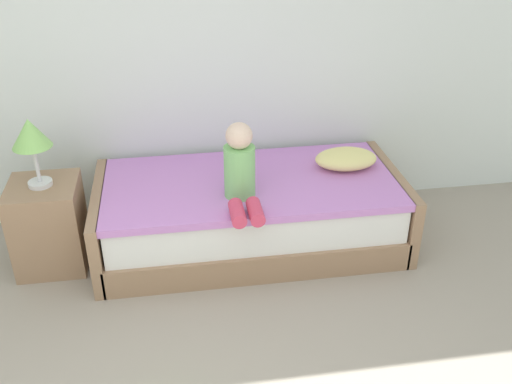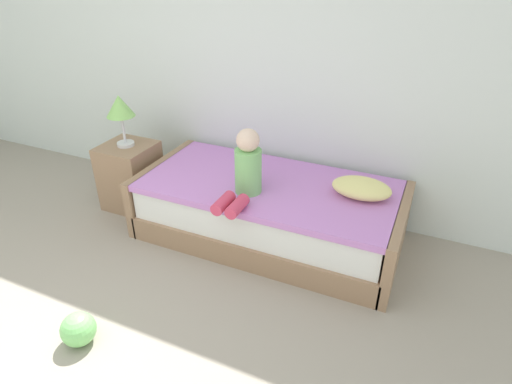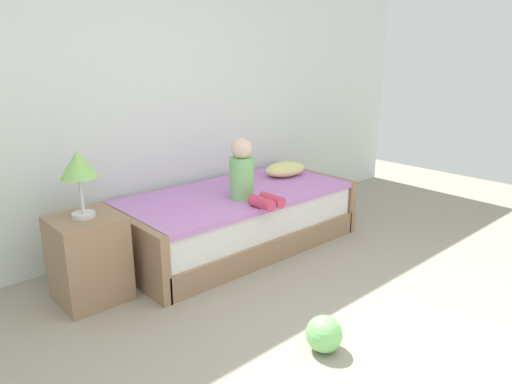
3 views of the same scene
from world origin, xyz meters
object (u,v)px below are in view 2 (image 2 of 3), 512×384
object	(u,v)px
toy_ball	(78,329)
table_lamp	(120,108)
pillow	(361,188)
nightstand	(131,176)
child_figure	(245,170)
bed	(269,211)

from	to	relation	value
toy_ball	table_lamp	bearing A→B (deg)	116.70
pillow	toy_ball	size ratio (longest dim) A/B	2.08
nightstand	child_figure	world-z (taller)	child_figure
bed	nightstand	size ratio (longest dim) A/B	3.52
table_lamp	pillow	world-z (taller)	table_lamp
nightstand	pillow	xyz separation A→B (m)	(2.05, 0.14, 0.26)
child_figure	pillow	size ratio (longest dim) A/B	1.16
table_lamp	child_figure	world-z (taller)	table_lamp
nightstand	toy_ball	bearing A→B (deg)	-63.30
child_figure	bed	bearing A→B (deg)	67.46
nightstand	pillow	world-z (taller)	pillow
child_figure	pillow	bearing A→B (deg)	22.48
table_lamp	toy_ball	bearing A→B (deg)	-63.30
pillow	toy_ball	xyz separation A→B (m)	(-1.31, -1.61, -0.46)
nightstand	child_figure	bearing A→B (deg)	-8.58
nightstand	bed	bearing A→B (deg)	1.65
bed	pillow	xyz separation A→B (m)	(0.70, 0.10, 0.32)
nightstand	pillow	size ratio (longest dim) A/B	1.36
table_lamp	pillow	xyz separation A→B (m)	(2.05, 0.14, -0.37)
table_lamp	pillow	bearing A→B (deg)	3.88
pillow	toy_ball	distance (m)	2.12
bed	table_lamp	bearing A→B (deg)	-178.35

